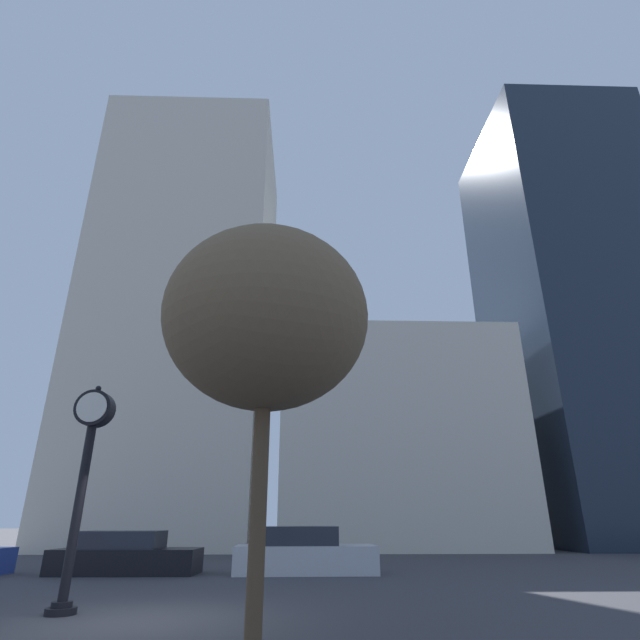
{
  "coord_description": "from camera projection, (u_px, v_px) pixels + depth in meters",
  "views": [
    {
      "loc": [
        2.9,
        -9.94,
        1.64
      ],
      "look_at": [
        3.53,
        10.8,
        9.96
      ],
      "focal_mm": 28.0,
      "sensor_mm": 36.0,
      "label": 1
    }
  ],
  "objects": [
    {
      "name": "ground_plane",
      "position": [
        133.0,
        622.0,
        8.53
      ],
      "size": [
        200.0,
        200.0,
        0.0
      ],
      "primitive_type": "plane",
      "color": "#38383D"
    },
    {
      "name": "building_tall_tower",
      "position": [
        187.0,
        320.0,
        36.27
      ],
      "size": [
        11.58,
        12.0,
        30.28
      ],
      "color": "beige",
      "rests_on": "ground_plane"
    },
    {
      "name": "building_storefront_row",
      "position": [
        391.0,
        443.0,
        33.44
      ],
      "size": [
        14.35,
        12.0,
        12.86
      ],
      "color": "beige",
      "rests_on": "ground_plane"
    },
    {
      "name": "building_glass_modern",
      "position": [
        571.0,
        312.0,
        37.46
      ],
      "size": [
        10.31,
        12.0,
        32.35
      ],
      "color": "#1E2838",
      "rests_on": "ground_plane"
    },
    {
      "name": "street_clock",
      "position": [
        86.0,
        462.0,
        10.23
      ],
      "size": [
        0.77,
        0.56,
        4.34
      ],
      "color": "black",
      "rests_on": "ground_plane"
    },
    {
      "name": "car_black",
      "position": [
        126.0,
        556.0,
        16.24
      ],
      "size": [
        4.64,
        1.86,
        1.3
      ],
      "rotation": [
        0.0,
        0.0,
        -0.02
      ],
      "color": "black",
      "rests_on": "ground_plane"
    },
    {
      "name": "car_silver",
      "position": [
        304.0,
        553.0,
        16.4
      ],
      "size": [
        4.63,
        1.93,
        1.43
      ],
      "rotation": [
        0.0,
        0.0,
        0.02
      ],
      "color": "#BCBCC1",
      "rests_on": "ground_plane"
    },
    {
      "name": "bare_tree",
      "position": [
        267.0,
        320.0,
        8.21
      ],
      "size": [
        3.34,
        3.34,
        6.21
      ],
      "color": "brown",
      "rests_on": "ground_plane"
    }
  ]
}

